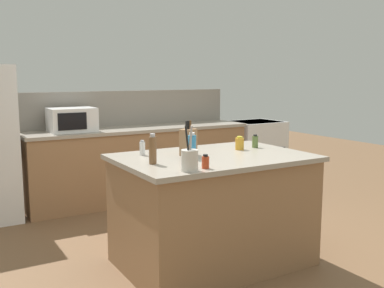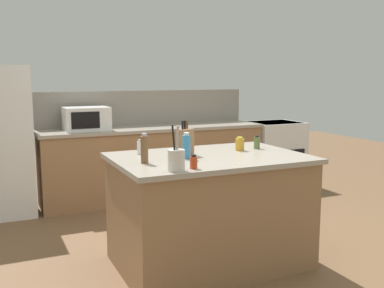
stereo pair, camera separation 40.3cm
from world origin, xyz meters
name	(u,v)px [view 1 (the left image)]	position (x,y,z in m)	size (l,w,h in m)	color
ground_plane	(212,262)	(0.00, 0.00, 0.00)	(14.00, 14.00, 0.00)	brown
back_counter_run	(140,163)	(0.30, 2.20, 0.47)	(2.94, 0.66, 0.94)	#936B47
wall_backsplash	(130,108)	(0.30, 2.52, 1.17)	(2.90, 0.03, 0.46)	gray
kitchen_island	(213,210)	(0.00, 0.00, 0.47)	(1.58, 1.08, 0.94)	#936B47
range_oven	(255,151)	(2.19, 2.20, 0.47)	(0.76, 0.65, 0.92)	white
microwave	(72,120)	(-0.57, 2.20, 1.08)	(0.53, 0.39, 0.28)	white
knife_block	(188,142)	(-0.17, 0.11, 1.05)	(0.16, 0.15, 0.29)	#936B47
utensil_crock	(190,159)	(-0.48, -0.44, 1.02)	(0.12, 0.12, 0.32)	beige
dish_soap_bottle	(192,146)	(-0.23, -0.04, 1.04)	(0.07, 0.07, 0.21)	#3384BC
salt_shaker	(142,148)	(-0.50, 0.31, 1.00)	(0.05, 0.05, 0.13)	silver
spice_jar_oregano	(255,142)	(0.56, 0.15, 1.00)	(0.06, 0.06, 0.12)	#567038
spice_jar_paprika	(205,162)	(-0.34, -0.42, 0.99)	(0.05, 0.05, 0.10)	#B73D1E
honey_jar	(240,143)	(0.36, 0.13, 1.00)	(0.08, 0.08, 0.12)	gold
pepper_grinder	(153,150)	(-0.59, -0.08, 1.05)	(0.06, 0.06, 0.23)	brown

